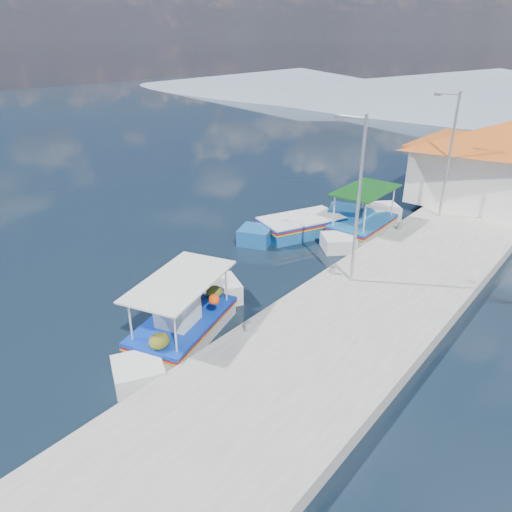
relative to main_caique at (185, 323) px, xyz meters
The scene contains 9 objects.
ground 4.35m from the main_caique, 116.51° to the left, with size 160.00×160.00×0.00m, color black.
quay 10.64m from the main_caique, 68.11° to the left, with size 5.00×44.00×0.50m, color #B0ACA4.
bollards 9.32m from the main_caique, 78.43° to the left, with size 0.20×17.20×0.30m.
main_caique is the anchor object (origin of this frame).
caique_green_canopy 11.44m from the main_caique, 88.82° to the left, with size 2.11×6.72×2.51m.
caique_blue_hull 9.81m from the main_caique, 102.47° to the left, with size 3.83×6.50×1.26m.
harbor_building 19.49m from the main_caique, 77.27° to the left, with size 10.49×10.49×4.40m.
lamp_post_near 7.27m from the main_caique, 66.33° to the left, with size 1.21×0.14×6.00m.
lamp_post_far 15.48m from the main_caique, 80.18° to the left, with size 1.21×0.14×6.00m.
Camera 1 is at (11.82, -12.31, 8.72)m, focal length 33.26 mm.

